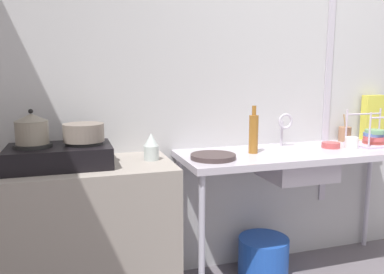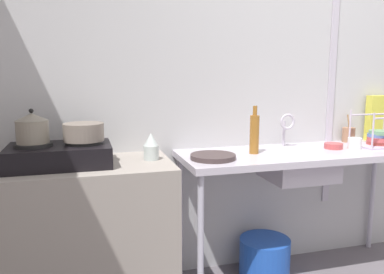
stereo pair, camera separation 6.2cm
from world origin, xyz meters
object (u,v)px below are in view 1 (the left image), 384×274
object	(u,v)px
bottle_by_sink	(254,133)
pot_on_right_burner	(84,132)
dish_rack	(374,138)
stove	(60,156)
cup_by_rack	(351,143)
bucket_on_floor	(263,256)
frying_pan	(213,157)
percolator	(151,147)
small_bowl_on_drainboard	(331,145)
faucet	(285,124)
sink_basin	(296,165)
utensil_jar	(345,134)
pot_on_left_burner	(32,129)
cereal_box	(373,117)

from	to	relation	value
bottle_by_sink	pot_on_right_burner	bearing A→B (deg)	-179.12
dish_rack	stove	bearing A→B (deg)	-179.70
cup_by_rack	bucket_on_floor	size ratio (longest dim) A/B	0.26
frying_pan	bucket_on_floor	distance (m)	0.86
percolator	bottle_by_sink	distance (m)	0.65
stove	dish_rack	world-z (taller)	dish_rack
small_bowl_on_drainboard	bucket_on_floor	distance (m)	0.88
cup_by_rack	bucket_on_floor	world-z (taller)	cup_by_rack
faucet	bucket_on_floor	bearing A→B (deg)	-152.42
sink_basin	dish_rack	size ratio (longest dim) A/B	1.34
dish_rack	utensil_jar	distance (m)	0.22
cup_by_rack	utensil_jar	world-z (taller)	utensil_jar
frying_pan	cup_by_rack	distance (m)	0.99
pot_on_right_burner	bucket_on_floor	size ratio (longest dim) A/B	0.64
dish_rack	utensil_jar	size ratio (longest dim) A/B	1.55
utensil_jar	stove	bearing A→B (deg)	-174.00
pot_on_right_burner	faucet	bearing A→B (deg)	6.66
bottle_by_sink	stove	bearing A→B (deg)	-179.22
bucket_on_floor	pot_on_left_burner	bearing A→B (deg)	-177.56
bucket_on_floor	percolator	bearing A→B (deg)	-176.68
sink_basin	cup_by_rack	bearing A→B (deg)	-2.87
small_bowl_on_drainboard	utensil_jar	world-z (taller)	utensil_jar
pot_on_right_burner	utensil_jar	world-z (taller)	pot_on_right_burner
sink_basin	bucket_on_floor	distance (m)	0.67
sink_basin	bucket_on_floor	xyz separation A→B (m)	(-0.17, 0.08, -0.64)
sink_basin	bucket_on_floor	bearing A→B (deg)	154.54
pot_on_left_burner	dish_rack	xyz separation A→B (m)	(2.20, 0.01, -0.16)
dish_rack	cup_by_rack	world-z (taller)	dish_rack
frying_pan	dish_rack	distance (m)	1.23
pot_on_left_burner	bottle_by_sink	bearing A→B (deg)	0.70
stove	pot_on_left_burner	distance (m)	0.20
percolator	bottle_by_sink	size ratio (longest dim) A/B	0.52
faucet	cup_by_rack	size ratio (longest dim) A/B	2.64
small_bowl_on_drainboard	cereal_box	xyz separation A→B (m)	(0.52, 0.20, 0.15)
percolator	small_bowl_on_drainboard	xyz separation A→B (m)	(1.22, 0.00, -0.06)
percolator	bucket_on_floor	distance (m)	1.11
frying_pan	utensil_jar	distance (m)	1.17
sink_basin	bucket_on_floor	world-z (taller)	sink_basin
sink_basin	small_bowl_on_drainboard	xyz separation A→B (m)	(0.29, 0.04, 0.11)
stove	pot_on_left_burner	xyz separation A→B (m)	(-0.13, -0.00, 0.15)
pot_on_left_burner	cereal_box	xyz separation A→B (m)	(2.37, 0.22, -0.04)
bucket_on_floor	frying_pan	bearing A→B (deg)	-163.39
frying_pan	cup_by_rack	size ratio (longest dim) A/B	3.06
pot_on_left_burner	small_bowl_on_drainboard	size ratio (longest dim) A/B	1.51
cup_by_rack	bucket_on_floor	bearing A→B (deg)	169.94
percolator	dish_rack	bearing A→B (deg)	-0.14
cup_by_rack	small_bowl_on_drainboard	xyz separation A→B (m)	(-0.12, 0.06, -0.02)
faucet	bucket_on_floor	distance (m)	0.91
pot_on_left_burner	sink_basin	distance (m)	1.59
percolator	cup_by_rack	xyz separation A→B (m)	(1.34, -0.06, -0.04)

